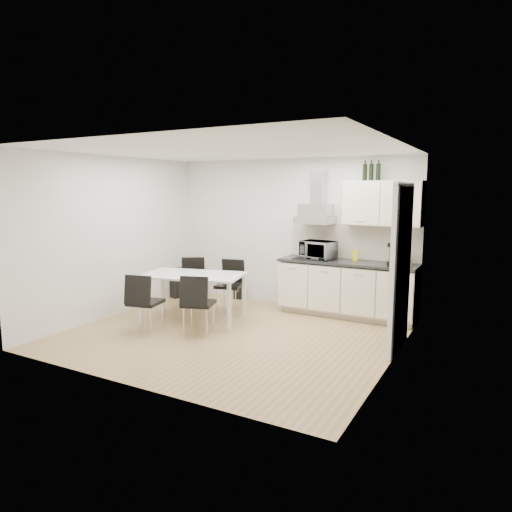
{
  "coord_description": "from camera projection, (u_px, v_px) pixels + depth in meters",
  "views": [
    {
      "loc": [
        3.35,
        -5.39,
        2.07
      ],
      "look_at": [
        0.18,
        0.4,
        1.1
      ],
      "focal_mm": 32.0,
      "sensor_mm": 36.0,
      "label": 1
    }
  ],
  "objects": [
    {
      "name": "wall_left",
      "position": [
        114.0,
        237.0,
        7.45
      ],
      "size": [
        0.1,
        4.0,
        2.6
      ],
      "primitive_type": "cube",
      "color": "white",
      "rests_on": "ground"
    },
    {
      "name": "ground",
      "position": [
        232.0,
        334.0,
        6.56
      ],
      "size": [
        4.5,
        4.5,
        0.0
      ],
      "primitive_type": "plane",
      "color": "tan",
      "rests_on": "ground"
    },
    {
      "name": "dining_table",
      "position": [
        193.0,
        279.0,
        7.15
      ],
      "size": [
        1.71,
        1.23,
        0.75
      ],
      "rotation": [
        0.0,
        0.0,
        0.24
      ],
      "color": "white",
      "rests_on": "ground"
    },
    {
      "name": "doorway",
      "position": [
        401.0,
        269.0,
        5.84
      ],
      "size": [
        0.08,
        1.04,
        2.1
      ],
      "primitive_type": "cube",
      "color": "white",
      "rests_on": "ground"
    },
    {
      "name": "chair_far_left",
      "position": [
        193.0,
        284.0,
        7.93
      ],
      "size": [
        0.64,
        0.66,
        0.88
      ],
      "primitive_type": null,
      "rotation": [
        0.0,
        0.0,
        3.71
      ],
      "color": "black",
      "rests_on": "ground"
    },
    {
      "name": "wall_right",
      "position": [
        396.0,
        256.0,
        5.31
      ],
      "size": [
        0.1,
        4.0,
        2.6
      ],
      "primitive_type": "cube",
      "color": "white",
      "rests_on": "ground"
    },
    {
      "name": "wall_front",
      "position": [
        128.0,
        265.0,
        4.64
      ],
      "size": [
        4.5,
        0.1,
        2.6
      ],
      "primitive_type": "cube",
      "color": "white",
      "rests_on": "ground"
    },
    {
      "name": "chair_near_right",
      "position": [
        199.0,
        304.0,
        6.52
      ],
      "size": [
        0.57,
        0.61,
        0.88
      ],
      "primitive_type": null,
      "rotation": [
        0.0,
        0.0,
        0.31
      ],
      "color": "black",
      "rests_on": "ground"
    },
    {
      "name": "guitar_amp",
      "position": [
        185.0,
        281.0,
        8.95
      ],
      "size": [
        0.46,
        0.71,
        0.55
      ],
      "rotation": [
        0.0,
        0.0,
        -0.3
      ],
      "color": "black",
      "rests_on": "ground"
    },
    {
      "name": "kitchenette",
      "position": [
        350.0,
        266.0,
        7.38
      ],
      "size": [
        2.22,
        0.64,
        2.52
      ],
      "color": "beige",
      "rests_on": "ground"
    },
    {
      "name": "wall_back",
      "position": [
        291.0,
        233.0,
        8.11
      ],
      "size": [
        4.5,
        0.1,
        2.6
      ],
      "primitive_type": "cube",
      "color": "white",
      "rests_on": "ground"
    },
    {
      "name": "chair_far_right",
      "position": [
        230.0,
        286.0,
        7.71
      ],
      "size": [
        0.53,
        0.58,
        0.88
      ],
      "primitive_type": null,
      "rotation": [
        0.0,
        0.0,
        3.34
      ],
      "color": "black",
      "rests_on": "ground"
    },
    {
      "name": "chair_near_left",
      "position": [
        146.0,
        303.0,
        6.58
      ],
      "size": [
        0.53,
        0.58,
        0.88
      ],
      "primitive_type": null,
      "rotation": [
        0.0,
        0.0,
        0.2
      ],
      "color": "black",
      "rests_on": "ground"
    },
    {
      "name": "ceiling",
      "position": [
        231.0,
        150.0,
        6.19
      ],
      "size": [
        4.5,
        4.5,
        0.0
      ],
      "primitive_type": "plane",
      "color": "white",
      "rests_on": "wall_back"
    },
    {
      "name": "floor_speaker",
      "position": [
        239.0,
        292.0,
        8.68
      ],
      "size": [
        0.19,
        0.17,
        0.28
      ],
      "primitive_type": "cube",
      "rotation": [
        0.0,
        0.0,
        0.15
      ],
      "color": "black",
      "rests_on": "ground"
    }
  ]
}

